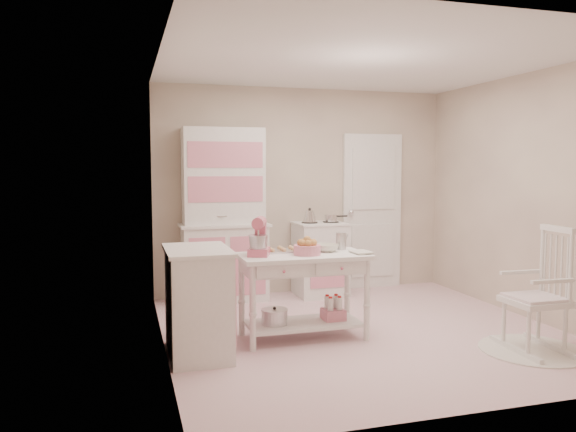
% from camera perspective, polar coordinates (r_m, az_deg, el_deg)
% --- Properties ---
extents(room_shell, '(3.84, 3.84, 2.62)m').
position_cam_1_polar(room_shell, '(5.43, 7.79, 5.38)').
color(room_shell, '#C67C8C').
rests_on(room_shell, ground).
extents(door, '(0.82, 0.05, 2.04)m').
position_cam_1_polar(door, '(7.55, 8.54, 0.48)').
color(door, white).
rests_on(door, ground).
extents(hutch, '(1.06, 0.50, 2.08)m').
position_cam_1_polar(hutch, '(6.74, -6.50, 0.14)').
color(hutch, white).
rests_on(hutch, ground).
extents(stove, '(0.62, 0.57, 0.92)m').
position_cam_1_polar(stove, '(7.07, 3.28, -4.35)').
color(stove, white).
rests_on(stove, ground).
extents(base_cabinet, '(0.54, 0.84, 0.92)m').
position_cam_1_polar(base_cabinet, '(4.91, -9.12, -8.58)').
color(base_cabinet, white).
rests_on(base_cabinet, ground).
extents(lace_rug, '(0.92, 0.92, 0.01)m').
position_cam_1_polar(lace_rug, '(5.50, 23.61, -12.36)').
color(lace_rug, white).
rests_on(lace_rug, ground).
extents(rocking_chair, '(0.51, 0.74, 1.10)m').
position_cam_1_polar(rocking_chair, '(5.36, 23.82, -6.80)').
color(rocking_chair, white).
rests_on(rocking_chair, ground).
extents(work_table, '(1.20, 0.60, 0.80)m').
position_cam_1_polar(work_table, '(5.31, 1.57, -8.15)').
color(work_table, white).
rests_on(work_table, ground).
extents(stand_mixer, '(0.29, 0.33, 0.34)m').
position_cam_1_polar(stand_mixer, '(5.12, -2.97, -2.16)').
color(stand_mixer, '#CF5773').
rests_on(stand_mixer, work_table).
extents(cookie_tray, '(0.34, 0.24, 0.02)m').
position_cam_1_polar(cookie_tray, '(5.36, -0.54, -3.58)').
color(cookie_tray, silver).
rests_on(cookie_tray, work_table).
extents(bread_basket, '(0.25, 0.25, 0.09)m').
position_cam_1_polar(bread_basket, '(5.18, 1.96, -3.46)').
color(bread_basket, pink).
rests_on(bread_basket, work_table).
extents(mixing_bowl, '(0.23, 0.23, 0.07)m').
position_cam_1_polar(mixing_bowl, '(5.39, 3.95, -3.25)').
color(mixing_bowl, silver).
rests_on(mixing_bowl, work_table).
extents(metal_pitcher, '(0.10, 0.10, 0.17)m').
position_cam_1_polar(metal_pitcher, '(5.52, 5.43, -2.55)').
color(metal_pitcher, silver).
rests_on(metal_pitcher, work_table).
extents(recipe_book, '(0.18, 0.23, 0.02)m').
position_cam_1_polar(recipe_book, '(5.27, 6.65, -3.72)').
color(recipe_book, silver).
rests_on(recipe_book, work_table).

